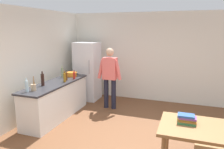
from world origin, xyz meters
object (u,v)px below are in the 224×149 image
refrigerator (88,71)px  bottle_water_clear (27,86)px  bottle_wine_dark (43,80)px  dining_table (207,133)px  bottle_beer_brown (66,76)px  bottle_sauce_red (74,75)px  bottle_oil_amber (65,77)px  person (110,74)px  book_stack (187,119)px  bottle_vinegar_tall (62,73)px  cooking_pot (72,74)px  utensil_jar (34,87)px

refrigerator → bottle_water_clear: size_ratio=6.00×
refrigerator → bottle_wine_dark: size_ratio=5.29×
bottle_wine_dark → bottle_water_clear: size_ratio=1.13×
dining_table → bottle_beer_brown: bearing=156.5°
bottle_sauce_red → bottle_oil_amber: size_ratio=0.86×
person → bottle_beer_brown: (-0.94, -0.72, 0.03)m
person → bottle_oil_amber: person is taller
bottle_beer_brown → bottle_water_clear: (-0.22, -1.21, 0.02)m
refrigerator → bottle_sauce_red: (0.14, -1.08, 0.10)m
refrigerator → dining_table: size_ratio=1.29×
bottle_sauce_red → book_stack: size_ratio=0.83×
dining_table → bottle_sauce_red: bearing=152.9°
bottle_wine_dark → bottle_vinegar_tall: bottle_wine_dark is taller
person → bottle_beer_brown: size_ratio=6.54×
cooking_pot → bottle_wine_dark: (-0.13, -1.12, 0.09)m
person → utensil_jar: 2.11m
dining_table → utensil_jar: utensil_jar is taller
bottle_sauce_red → bottle_water_clear: 1.44m
refrigerator → person: (0.95, -0.55, 0.08)m
dining_table → bottle_oil_amber: 3.47m
person → utensil_jar: size_ratio=5.31×
bottle_wine_dark → utensil_jar: bearing=-79.0°
cooking_pot → bottle_wine_dark: bearing=-96.7°
refrigerator → bottle_vinegar_tall: (-0.26, -1.03, 0.14)m
refrigerator → bottle_water_clear: refrigerator is taller
refrigerator → cooking_pot: bearing=-96.1°
cooking_pot → person: bearing=14.1°
bottle_wine_dark → bottle_beer_brown: bottle_wine_dark is taller
person → bottle_sauce_red: person is taller
bottle_oil_amber → bottle_vinegar_tall: bearing=128.0°
bottle_beer_brown → utensil_jar: bearing=-97.8°
refrigerator → bottle_sauce_red: size_ratio=7.50×
dining_table → bottle_beer_brown: 3.60m
bottle_wine_dark → bottle_sauce_red: bottle_wine_dark is taller
cooking_pot → bottle_vinegar_tall: (-0.17, -0.21, 0.08)m
refrigerator → bottle_wine_dark: bearing=-96.4°
bottle_water_clear → book_stack: 3.22m
bottle_sauce_red → bottle_beer_brown: 0.23m
refrigerator → bottle_oil_amber: bearing=-87.0°
bottle_oil_amber → bottle_water_clear: size_ratio=0.93×
bottle_wine_dark → bottle_oil_amber: (0.29, 0.48, -0.03)m
refrigerator → bottle_wine_dark: 1.95m
utensil_jar → bottle_wine_dark: bearing=101.0°
refrigerator → bottle_beer_brown: 1.28m
cooking_pot → utensil_jar: utensil_jar is taller
cooking_pot → bottle_wine_dark: size_ratio=1.18×
refrigerator → bottle_sauce_red: bearing=-82.8°
cooking_pot → bottle_water_clear: 1.67m
bottle_water_clear → utensil_jar: bearing=59.3°
bottle_sauce_red → bottle_water_clear: (-0.34, -1.40, 0.03)m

